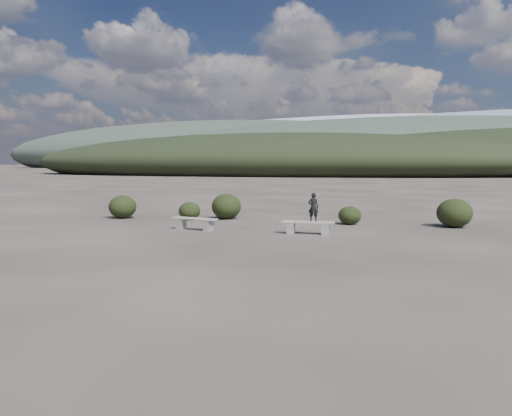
% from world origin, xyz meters
% --- Properties ---
extents(ground, '(1200.00, 1200.00, 0.00)m').
position_xyz_m(ground, '(0.00, 0.00, 0.00)').
color(ground, '#2D2723').
rests_on(ground, ground).
extents(bench_left, '(1.86, 0.67, 0.45)m').
position_xyz_m(bench_left, '(-2.62, 5.76, 0.28)').
color(bench_left, slate).
rests_on(bench_left, ground).
extents(bench_right, '(1.84, 0.50, 0.45)m').
position_xyz_m(bench_right, '(1.59, 5.97, 0.28)').
color(bench_right, slate).
rests_on(bench_right, ground).
extents(seated_person, '(0.37, 0.25, 0.99)m').
position_xyz_m(seated_person, '(1.77, 5.98, 0.95)').
color(seated_person, black).
rests_on(seated_person, bench_right).
extents(shrub_a, '(0.95, 0.95, 0.78)m').
position_xyz_m(shrub_a, '(-4.25, 8.81, 0.39)').
color(shrub_a, black).
rests_on(shrub_a, ground).
extents(shrub_b, '(1.31, 1.31, 1.12)m').
position_xyz_m(shrub_b, '(-2.82, 9.59, 0.56)').
color(shrub_b, black).
rests_on(shrub_b, ground).
extents(shrub_c, '(0.93, 0.93, 0.74)m').
position_xyz_m(shrub_c, '(2.64, 9.21, 0.37)').
color(shrub_c, black).
rests_on(shrub_c, ground).
extents(shrub_e, '(1.33, 1.33, 1.11)m').
position_xyz_m(shrub_e, '(6.59, 9.53, 0.55)').
color(shrub_e, black).
rests_on(shrub_e, ground).
extents(shrub_f, '(1.22, 1.22, 1.03)m').
position_xyz_m(shrub_f, '(-7.38, 8.46, 0.52)').
color(shrub_f, black).
rests_on(shrub_f, ground).
extents(mountain_ridges, '(500.00, 400.00, 56.00)m').
position_xyz_m(mountain_ridges, '(-7.48, 339.06, 10.84)').
color(mountain_ridges, black).
rests_on(mountain_ridges, ground).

